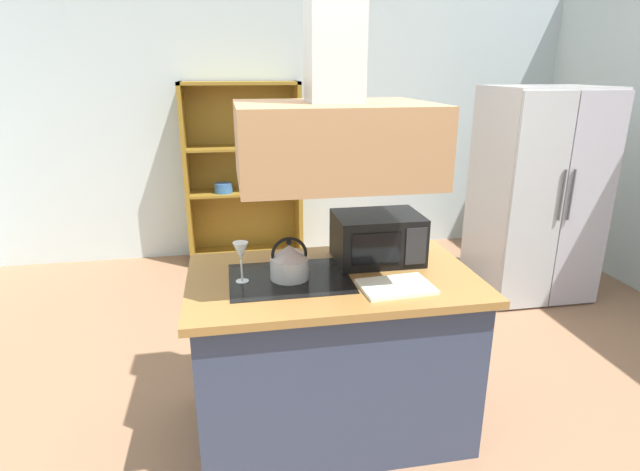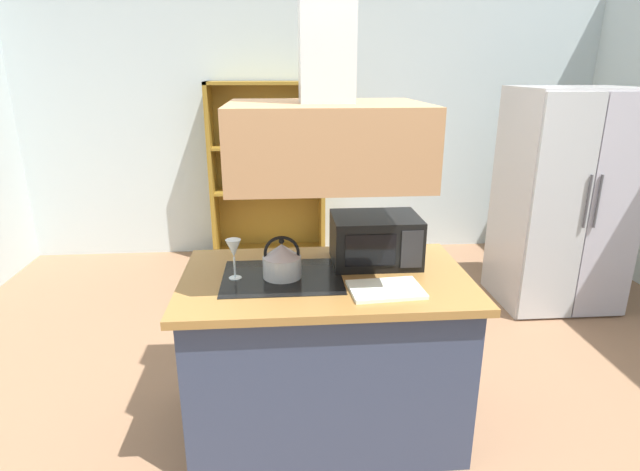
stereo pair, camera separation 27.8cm
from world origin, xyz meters
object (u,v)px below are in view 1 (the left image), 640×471
dish_cabinet (244,184)px  wine_glass_on_counter (241,253)px  cutting_board (396,287)px  refrigerator (536,195)px  microwave (377,238)px  kettle (289,261)px

dish_cabinet → wine_glass_on_counter: bearing=-92.3°
cutting_board → refrigerator: bearing=42.9°
microwave → wine_glass_on_counter: size_ratio=2.23×
dish_cabinet → microwave: dish_cabinet is taller
cutting_board → microwave: (0.02, 0.38, 0.12)m
cutting_board → wine_glass_on_counter: 0.76m
dish_cabinet → cutting_board: dish_cabinet is taller
microwave → wine_glass_on_counter: bearing=-166.7°
refrigerator → dish_cabinet: (-2.41, 1.32, -0.10)m
refrigerator → dish_cabinet: 2.75m
dish_cabinet → kettle: (0.13, -2.78, 0.21)m
wine_glass_on_counter → dish_cabinet: bearing=87.7°
refrigerator → microwave: bearing=-144.1°
cutting_board → microwave: 0.40m
refrigerator → kettle: bearing=-147.5°
refrigerator → wine_glass_on_counter: (-2.52, -1.46, 0.17)m
kettle → dish_cabinet: bearing=92.6°
refrigerator → microwave: refrigerator is taller
dish_cabinet → cutting_board: 3.06m
dish_cabinet → wine_glass_on_counter: dish_cabinet is taller
kettle → wine_glass_on_counter: 0.24m
cutting_board → wine_glass_on_counter: wine_glass_on_counter is taller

